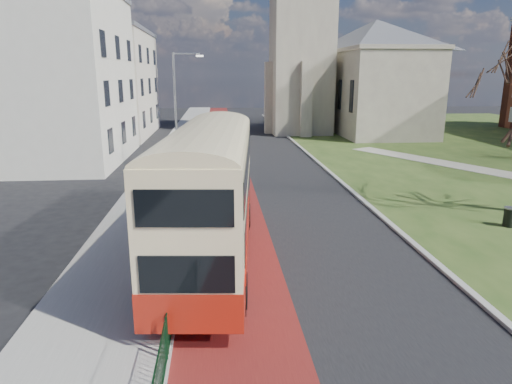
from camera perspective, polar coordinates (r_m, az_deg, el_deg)
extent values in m
plane|color=black|center=(16.28, 1.37, -9.60)|extent=(160.00, 160.00, 0.00)
cube|color=black|center=(35.54, 0.25, 3.72)|extent=(9.00, 120.00, 0.01)
cube|color=#591414|center=(35.40, -4.12, 3.64)|extent=(3.40, 120.00, 0.01)
cube|color=gray|center=(35.55, -10.26, 3.58)|extent=(4.00, 120.00, 0.12)
cube|color=#999993|center=(35.41, -7.04, 3.67)|extent=(0.25, 120.00, 0.13)
cube|color=#999993|center=(38.15, 6.89, 4.45)|extent=(0.25, 80.00, 0.13)
cylinder|color=black|center=(19.62, -8.51, -2.10)|extent=(0.04, 24.00, 0.04)
cylinder|color=black|center=(19.90, -8.40, -4.72)|extent=(0.04, 24.00, 0.04)
cube|color=gray|center=(53.92, 5.76, 20.12)|extent=(6.50, 6.50, 24.00)
cube|color=gray|center=(55.85, 14.35, 11.85)|extent=(9.00, 18.00, 9.00)
pyramid|color=#565960|center=(56.13, 14.90, 20.12)|extent=(9.00, 18.00, 3.60)
cube|color=beige|center=(38.79, -24.11, 12.68)|extent=(10.00, 14.00, 12.50)
cube|color=beige|center=(54.21, -18.56, 12.55)|extent=(10.00, 16.00, 11.00)
cube|color=#565960|center=(54.39, -19.07, 18.60)|extent=(10.30, 16.30, 0.50)
cylinder|color=gray|center=(32.99, -10.01, 9.88)|extent=(0.16, 0.16, 8.00)
cylinder|color=gray|center=(32.86, -8.69, 16.73)|extent=(1.80, 0.10, 0.10)
cube|color=silver|center=(32.81, -7.04, 16.52)|extent=(0.50, 0.18, 0.12)
cube|color=#A91C0F|center=(16.61, -5.61, -5.23)|extent=(3.63, 11.64, 1.04)
cube|color=#F6E3A8|center=(16.04, -5.79, 1.62)|extent=(3.60, 11.58, 3.02)
cube|color=black|center=(16.75, -10.06, -1.29)|extent=(0.87, 9.36, 0.99)
cube|color=black|center=(16.49, -1.07, -1.31)|extent=(0.87, 9.36, 0.99)
cube|color=black|center=(16.10, -10.49, 3.77)|extent=(0.95, 10.28, 0.94)
cube|color=black|center=(15.83, -1.12, 3.83)|extent=(0.95, 10.28, 0.94)
cube|color=black|center=(21.78, -4.26, 2.55)|extent=(2.33, 0.28, 1.09)
cube|color=black|center=(21.51, -4.34, 6.63)|extent=(2.33, 0.28, 0.94)
cube|color=orange|center=(21.44, -4.37, 8.20)|extent=(1.86, 0.26, 0.31)
cylinder|color=black|center=(20.58, -7.90, -2.90)|extent=(0.40, 1.11, 1.08)
cylinder|color=black|center=(20.39, -1.15, -2.93)|extent=(0.40, 1.11, 1.08)
cylinder|color=black|center=(13.86, -12.02, -11.98)|extent=(0.40, 1.11, 1.08)
cylinder|color=black|center=(13.58, -1.77, -12.23)|extent=(0.40, 1.11, 1.08)
cylinder|color=black|center=(23.30, 29.11, -2.81)|extent=(0.61, 0.61, 0.82)
cylinder|color=gray|center=(23.19, 29.24, -1.77)|extent=(0.65, 0.65, 0.05)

